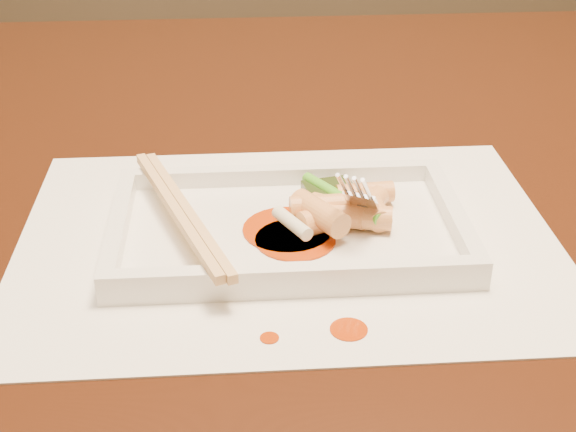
{
  "coord_description": "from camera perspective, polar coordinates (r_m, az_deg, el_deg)",
  "views": [
    {
      "loc": [
        -0.01,
        -0.66,
        1.06
      ],
      "look_at": [
        0.03,
        -0.15,
        0.77
      ],
      "focal_mm": 50.0,
      "sensor_mm": 36.0,
      "label": 1
    }
  ],
  "objects": [
    {
      "name": "plate_rim_near",
      "position": [
        0.53,
        0.57,
        -4.24
      ],
      "size": [
        0.26,
        0.01,
        0.01
      ],
      "primitive_type": "cube",
      "color": "white",
      "rests_on": "plate_base"
    },
    {
      "name": "plate_rim_right",
      "position": [
        0.61,
        11.67,
        0.16
      ],
      "size": [
        0.01,
        0.14,
        0.01
      ],
      "primitive_type": "cube",
      "color": "white",
      "rests_on": "plate_base"
    },
    {
      "name": "sauce_blob_0",
      "position": [
        0.58,
        0.53,
        -1.69
      ],
      "size": [
        0.06,
        0.06,
        0.0
      ],
      "primitive_type": "cylinder",
      "color": "#B53505",
      "rests_on": "plate_base"
    },
    {
      "name": "rice_cake_7",
      "position": [
        0.59,
        5.09,
        -0.06
      ],
      "size": [
        0.05,
        0.03,
        0.02
      ],
      "primitive_type": "cylinder",
      "rotation": [
        1.57,
        0.0,
        1.37
      ],
      "color": "#EFB86F",
      "rests_on": "plate_base"
    },
    {
      "name": "rice_cake_0",
      "position": [
        0.59,
        2.71,
        -0.16
      ],
      "size": [
        0.05,
        0.04,
        0.02
      ],
      "primitive_type": "cylinder",
      "rotation": [
        1.57,
        0.0,
        2.0
      ],
      "color": "#EFB86F",
      "rests_on": "plate_base"
    },
    {
      "name": "plate_rim_far",
      "position": [
        0.66,
        -0.46,
        2.96
      ],
      "size": [
        0.26,
        0.01,
        0.01
      ],
      "primitive_type": "cube",
      "color": "white",
      "rests_on": "plate_base"
    },
    {
      "name": "rice_cake_3",
      "position": [
        0.61,
        5.74,
        0.75
      ],
      "size": [
        0.04,
        0.04,
        0.02
      ],
      "primitive_type": "cylinder",
      "rotation": [
        1.57,
        0.0,
        2.53
      ],
      "color": "#EFB86F",
      "rests_on": "plate_base"
    },
    {
      "name": "sauce_splatter_b",
      "position": [
        0.5,
        -1.33,
        -8.66
      ],
      "size": [
        0.01,
        0.01,
        0.0
      ],
      "primitive_type": "cylinder",
      "color": "#B53505",
      "rests_on": "placemat"
    },
    {
      "name": "chopstick_a",
      "position": [
        0.59,
        -8.01,
        0.36
      ],
      "size": [
        0.07,
        0.19,
        0.01
      ],
      "primitive_type": "cube",
      "rotation": [
        0.0,
        0.0,
        0.34
      ],
      "color": "#DEAC6F",
      "rests_on": "plate_rim_near"
    },
    {
      "name": "placemat",
      "position": [
        0.6,
        0.0,
        -1.56
      ],
      "size": [
        0.4,
        0.3,
        0.0
      ],
      "primitive_type": "cube",
      "color": "white",
      "rests_on": "table"
    },
    {
      "name": "fork",
      "position": [
        0.59,
        6.76,
        6.56
      ],
      "size": [
        0.09,
        0.1,
        0.14
      ],
      "primitive_type": null,
      "color": "silver",
      "rests_on": "plate_base"
    },
    {
      "name": "rice_cake_6",
      "position": [
        0.6,
        3.63,
        0.36
      ],
      "size": [
        0.05,
        0.04,
        0.02
      ],
      "primitive_type": "cylinder",
      "rotation": [
        1.57,
        0.0,
        1.02
      ],
      "color": "#EFB86F",
      "rests_on": "plate_base"
    },
    {
      "name": "scallion_white",
      "position": [
        0.58,
        0.3,
        -0.51
      ],
      "size": [
        0.03,
        0.04,
        0.01
      ],
      "primitive_type": "cylinder",
      "rotation": [
        1.57,
        0.0,
        0.5
      ],
      "color": "#EAEACC",
      "rests_on": "plate_base"
    },
    {
      "name": "scallion_green",
      "position": [
        0.61,
        3.81,
        1.31
      ],
      "size": [
        0.05,
        0.08,
        0.01
      ],
      "primitive_type": "cylinder",
      "rotation": [
        1.57,
        0.0,
        0.58
      ],
      "color": "#3DA21A",
      "rests_on": "plate_base"
    },
    {
      "name": "plate_rim_left",
      "position": [
        0.6,
        -11.96,
        -0.67
      ],
      "size": [
        0.01,
        0.14,
        0.01
      ],
      "primitive_type": "cube",
      "color": "white",
      "rests_on": "plate_base"
    },
    {
      "name": "chopstick_b",
      "position": [
        0.59,
        -7.23,
        0.38
      ],
      "size": [
        0.07,
        0.19,
        0.01
      ],
      "primitive_type": "cube",
      "rotation": [
        0.0,
        0.0,
        0.34
      ],
      "color": "#DEAC6F",
      "rests_on": "plate_rim_near"
    },
    {
      "name": "plate_base",
      "position": [
        0.6,
        0.0,
        -1.17
      ],
      "size": [
        0.26,
        0.16,
        0.01
      ],
      "primitive_type": "cube",
      "color": "white",
      "rests_on": "placemat"
    },
    {
      "name": "sauce_blob_1",
      "position": [
        0.59,
        -0.03,
        -0.95
      ],
      "size": [
        0.07,
        0.07,
        0.0
      ],
      "primitive_type": "cylinder",
      "color": "#B53505",
      "rests_on": "plate_base"
    },
    {
      "name": "sauce_splatter_a",
      "position": [
        0.51,
        4.35,
        -8.04
      ],
      "size": [
        0.02,
        0.02,
        0.0
      ],
      "primitive_type": "cylinder",
      "color": "#B53505",
      "rests_on": "placemat"
    },
    {
      "name": "rice_cake_2",
      "position": [
        0.59,
        2.41,
        0.76
      ],
      "size": [
        0.05,
        0.02,
        0.02
      ],
      "primitive_type": "cylinder",
      "rotation": [
        1.57,
        0.0,
        1.63
      ],
      "color": "#EFB86F",
      "rests_on": "plate_base"
    },
    {
      "name": "rice_cake_1",
      "position": [
        0.6,
        6.14,
        0.52
      ],
      "size": [
        0.02,
        0.04,
        0.02
      ],
      "primitive_type": "cylinder",
      "rotation": [
        1.57,
        0.0,
        0.09
      ],
      "color": "#EFB86F",
      "rests_on": "plate_base"
    },
    {
      "name": "rice_cake_5",
      "position": [
        0.58,
        2.26,
        0.19
      ],
      "size": [
        0.04,
        0.05,
        0.02
      ],
      "primitive_type": "cylinder",
      "rotation": [
        1.57,
        0.0,
        0.57
      ],
      "color": "#EFB86F",
      "rests_on": "plate_base"
    },
    {
      "name": "rice_cake_4",
      "position": [
        0.62,
        5.49,
        1.62
      ],
      "size": [
        0.05,
        0.02,
        0.02
      ],
      "primitive_type": "cylinder",
      "rotation": [
        1.57,
        0.0,
        1.66
      ],
      "color": "#EFB86F",
      "rests_on": "plate_base"
    },
    {
      "name": "veg_piece",
      "position": [
        0.63,
        2.92,
        1.71
      ],
      "size": [
        0.04,
        0.04,
        0.01
      ],
      "primitive_type": "cube",
      "rotation": [
        0.0,
        0.0,
        0.2
      ],
      "color": "black",
      "rests_on": "plate_base"
    },
    {
      "name": "table",
      "position": [
        0.78,
        -2.79,
        -2.47
      ],
      "size": [
        1.4,
        0.9,
        0.75
      ],
      "color": "black",
      "rests_on": "ground"
    }
  ]
}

